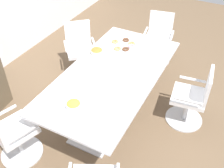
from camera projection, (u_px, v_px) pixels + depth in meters
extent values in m
cube|color=brown|center=(112.00, 112.00, 4.17)|extent=(10.00, 10.00, 0.01)
cube|color=silver|center=(112.00, 74.00, 3.71)|extent=(2.40, 1.20, 0.04)
cube|color=silver|center=(94.00, 136.00, 3.79)|extent=(0.56, 0.56, 0.02)
cylinder|color=silver|center=(93.00, 118.00, 3.56)|extent=(0.09, 0.09, 0.69)
cube|color=silver|center=(127.00, 90.00, 4.54)|extent=(0.56, 0.56, 0.02)
cylinder|color=silver|center=(128.00, 73.00, 4.32)|extent=(0.09, 0.09, 0.69)
cylinder|color=silver|center=(82.00, 71.00, 4.96)|extent=(0.76, 0.76, 0.02)
cylinder|color=silver|center=(81.00, 62.00, 4.83)|extent=(0.05, 0.05, 0.41)
cube|color=white|center=(80.00, 50.00, 4.68)|extent=(0.65, 0.65, 0.06)
cube|color=white|center=(78.00, 32.00, 4.68)|extent=(0.32, 0.35, 0.42)
cube|color=silver|center=(94.00, 43.00, 4.65)|extent=(0.30, 0.27, 0.02)
cube|color=silver|center=(66.00, 46.00, 4.56)|extent=(0.30, 0.27, 0.02)
cylinder|color=silver|center=(22.00, 152.00, 3.57)|extent=(0.68, 0.68, 0.02)
cylinder|color=silver|center=(19.00, 142.00, 3.43)|extent=(0.05, 0.05, 0.41)
cube|color=white|center=(15.00, 130.00, 3.28)|extent=(0.58, 0.58, 0.06)
cube|color=silver|center=(3.00, 113.00, 3.34)|extent=(0.36, 0.14, 0.02)
cube|color=silver|center=(23.00, 135.00, 3.07)|extent=(0.36, 0.14, 0.02)
cylinder|color=silver|center=(183.00, 119.00, 4.04)|extent=(0.60, 0.60, 0.02)
cylinder|color=silver|center=(186.00, 108.00, 3.90)|extent=(0.05, 0.05, 0.41)
cube|color=white|center=(189.00, 96.00, 3.76)|extent=(0.51, 0.51, 0.06)
cube|color=white|center=(208.00, 86.00, 3.55)|extent=(0.44, 0.09, 0.42)
cube|color=silver|center=(188.00, 101.00, 3.50)|extent=(0.08, 0.37, 0.02)
cube|color=silver|center=(193.00, 79.00, 3.86)|extent=(0.08, 0.37, 0.02)
cylinder|color=silver|center=(155.00, 60.00, 5.26)|extent=(0.62, 0.62, 0.02)
cylinder|color=silver|center=(157.00, 50.00, 5.12)|extent=(0.05, 0.05, 0.41)
cube|color=white|center=(158.00, 39.00, 4.97)|extent=(0.53, 0.53, 0.06)
cube|color=white|center=(161.00, 23.00, 4.97)|extent=(0.11, 0.44, 0.42)
cube|color=silver|center=(172.00, 36.00, 4.84)|extent=(0.37, 0.09, 0.02)
cube|color=silver|center=(145.00, 32.00, 4.95)|extent=(0.37, 0.09, 0.02)
cylinder|color=beige|center=(97.00, 52.00, 4.04)|extent=(0.19, 0.19, 0.07)
ellipsoid|color=#AD702D|center=(97.00, 50.00, 4.02)|extent=(0.16, 0.16, 0.06)
cylinder|color=white|center=(74.00, 106.00, 3.13)|extent=(0.18, 0.18, 0.08)
ellipsoid|color=yellow|center=(73.00, 104.00, 3.11)|extent=(0.16, 0.16, 0.07)
cylinder|color=white|center=(123.00, 46.00, 4.24)|extent=(0.39, 0.39, 0.01)
torus|color=brown|center=(126.00, 40.00, 4.33)|extent=(0.11, 0.11, 0.03)
torus|color=white|center=(119.00, 40.00, 4.33)|extent=(0.11, 0.11, 0.03)
torus|color=tan|center=(115.00, 41.00, 4.29)|extent=(0.11, 0.11, 0.03)
torus|color=white|center=(114.00, 47.00, 4.17)|extent=(0.11, 0.11, 0.03)
torus|color=tan|center=(117.00, 48.00, 4.13)|extent=(0.11, 0.11, 0.03)
torus|color=brown|center=(126.00, 49.00, 4.12)|extent=(0.11, 0.11, 0.03)
torus|color=pink|center=(131.00, 46.00, 4.18)|extent=(0.11, 0.11, 0.03)
torus|color=tan|center=(132.00, 43.00, 4.25)|extent=(0.11, 0.11, 0.03)
cylinder|color=white|center=(103.00, 87.00, 3.46)|extent=(0.19, 0.19, 0.01)
cylinder|color=silver|center=(103.00, 87.00, 3.45)|extent=(0.19, 0.19, 0.01)
cylinder|color=white|center=(103.00, 86.00, 3.45)|extent=(0.19, 0.19, 0.01)
cylinder|color=silver|center=(103.00, 86.00, 3.45)|extent=(0.19, 0.19, 0.01)
cylinder|color=white|center=(103.00, 85.00, 3.44)|extent=(0.19, 0.19, 0.01)
cube|color=white|center=(135.00, 61.00, 3.86)|extent=(0.19, 0.19, 0.07)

